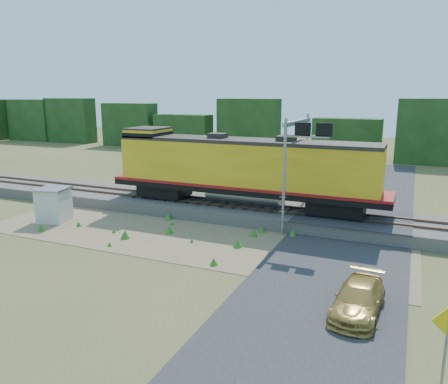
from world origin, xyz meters
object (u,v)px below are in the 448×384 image
at_px(shed, 54,205).
at_px(signal_gantry, 300,145).
at_px(locomotive, 240,168).
at_px(car, 358,299).
at_px(road_sign, 447,339).

bearing_deg(shed, signal_gantry, 6.42).
relative_size(shed, signal_gantry, 0.33).
height_order(locomotive, car, locomotive).
distance_m(locomotive, road_sign, 19.41).
height_order(locomotive, shed, locomotive).
relative_size(locomotive, car, 4.66).
bearing_deg(car, shed, 169.66).
bearing_deg(car, signal_gantry, 119.33).
height_order(shed, signal_gantry, signal_gantry).
relative_size(locomotive, shed, 8.38).
xyz_separation_m(shed, road_sign, (23.21, -8.92, 0.60)).
distance_m(locomotive, signal_gantry, 4.73).
bearing_deg(locomotive, shed, -151.05).
xyz_separation_m(shed, car, (20.41, -4.97, -0.56)).
height_order(road_sign, car, road_sign).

